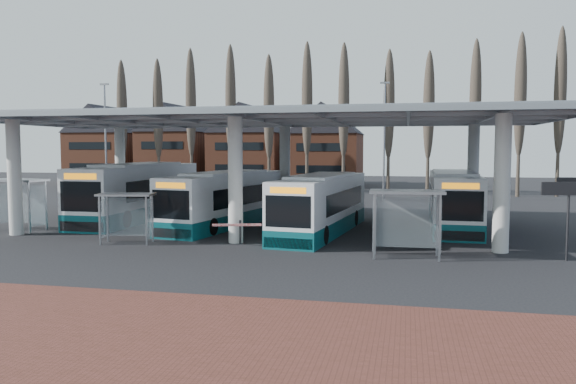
% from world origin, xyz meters
% --- Properties ---
extents(ground, '(140.00, 140.00, 0.00)m').
position_xyz_m(ground, '(0.00, 0.00, 0.00)').
color(ground, black).
rests_on(ground, ground).
extents(brick_strip, '(70.00, 10.00, 0.03)m').
position_xyz_m(brick_strip, '(0.00, -12.00, 0.01)').
color(brick_strip, brown).
rests_on(brick_strip, ground).
extents(station_canopy, '(32.00, 16.00, 6.34)m').
position_xyz_m(station_canopy, '(0.00, 8.00, 5.68)').
color(station_canopy, silver).
rests_on(station_canopy, ground).
extents(poplar_row, '(45.10, 1.10, 14.50)m').
position_xyz_m(poplar_row, '(0.00, 33.00, 8.78)').
color(poplar_row, '#473D33').
rests_on(poplar_row, ground).
extents(townhouse_row, '(36.80, 10.30, 12.25)m').
position_xyz_m(townhouse_row, '(-15.75, 44.00, 5.94)').
color(townhouse_row, brown).
rests_on(townhouse_row, ground).
extents(lamp_post_a, '(0.80, 0.16, 10.17)m').
position_xyz_m(lamp_post_a, '(-18.00, 22.00, 5.34)').
color(lamp_post_a, slate).
rests_on(lamp_post_a, ground).
extents(lamp_post_b, '(0.80, 0.16, 10.17)m').
position_xyz_m(lamp_post_b, '(6.00, 26.00, 5.34)').
color(lamp_post_b, slate).
rests_on(lamp_post_b, ground).
extents(bus_0, '(2.87, 12.86, 3.57)m').
position_xyz_m(bus_0, '(-8.77, 9.97, 1.68)').
color(bus_0, white).
rests_on(bus_0, ground).
extents(bus_1, '(4.37, 11.66, 3.17)m').
position_xyz_m(bus_1, '(-2.34, 8.22, 1.49)').
color(bus_1, white).
rests_on(bus_1, ground).
extents(bus_2, '(3.72, 11.49, 3.14)m').
position_xyz_m(bus_2, '(3.56, 6.59, 1.48)').
color(bus_2, white).
rests_on(bus_2, ground).
extents(bus_3, '(2.70, 11.57, 3.20)m').
position_xyz_m(bus_3, '(10.60, 10.47, 1.51)').
color(bus_3, white).
rests_on(bus_3, ground).
extents(shelter_0, '(3.23, 1.92, 2.84)m').
position_xyz_m(shelter_0, '(-12.83, 3.99, 2.06)').
color(shelter_0, gray).
rests_on(shelter_0, ground).
extents(shelter_1, '(2.75, 1.71, 2.38)m').
position_xyz_m(shelter_1, '(-5.04, 1.36, 1.73)').
color(shelter_1, gray).
rests_on(shelter_1, ground).
extents(shelter_2, '(3.05, 1.60, 2.79)m').
position_xyz_m(shelter_2, '(7.99, 0.59, 2.03)').
color(shelter_2, gray).
rests_on(shelter_2, ground).
extents(info_sign_0, '(2.13, 0.38, 3.17)m').
position_xyz_m(info_sign_0, '(14.33, 1.14, 2.66)').
color(info_sign_0, black).
rests_on(info_sign_0, ground).
extents(barrier, '(2.22, 0.90, 1.14)m').
position_xyz_m(barrier, '(0.33, 1.77, 0.88)').
color(barrier, black).
rests_on(barrier, ground).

